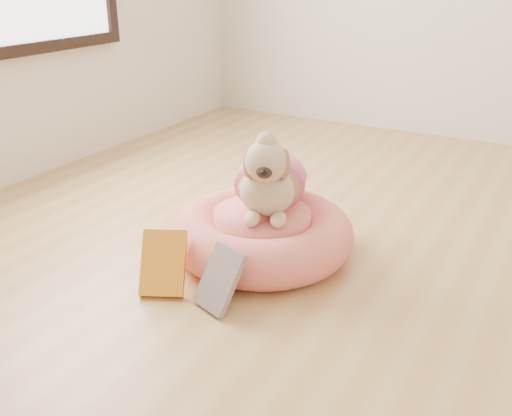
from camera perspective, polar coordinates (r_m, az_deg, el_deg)
The scene contains 5 objects.
floor at distance 2.00m, azimuth 10.47°, elevation -9.45°, with size 4.50×4.50×0.00m, color tan.
pet_bed at distance 2.25m, azimuth 0.63°, elevation -2.58°, with size 0.72×0.72×0.18m.
dog at distance 2.17m, azimuth 1.40°, elevation 4.22°, with size 0.33×0.48×0.35m, color brown, non-canonical shape.
book_yellow at distance 2.03m, azimuth -9.25°, elevation -5.45°, with size 0.15×0.03×0.23m, color yellow.
book_white at distance 1.92m, azimuth -3.65°, elevation -7.12°, with size 0.14×0.02×0.22m, color silver.
Camera 1 is at (0.50, -1.62, 1.06)m, focal length 40.00 mm.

